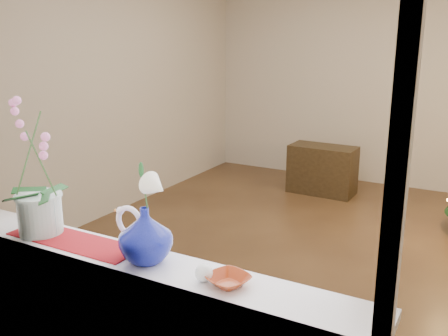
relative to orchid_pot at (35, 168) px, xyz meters
The scene contains 14 objects.
ground 2.75m from the orchid_pot, 76.11° to the left, with size 5.00×5.00×0.00m, color #3A2617.
wall_back 4.91m from the orchid_pot, 83.13° to the left, with size 4.50×0.10×2.70m, color beige.
wall_front 0.61m from the orchid_pot, 12.17° to the right, with size 4.50×0.10×2.70m, color beige.
wall_left 2.90m from the orchid_pot, 125.02° to the left, with size 0.10×5.00×2.70m, color beige.
windowsill 0.69m from the orchid_pot, ahead, with size 2.20×0.26×0.04m, color white.
window_frame 0.74m from the orchid_pot, ahead, with size 2.22×0.06×1.60m, color white, non-canonical shape.
runner 0.39m from the orchid_pot, ahead, with size 0.70×0.20×0.01m, color maroon.
orchid_pot is the anchor object (origin of this frame).
swan 0.64m from the orchid_pot, ahead, with size 0.26×0.12×0.22m, color white, non-canonical shape.
blue_vase 0.67m from the orchid_pot, ahead, with size 0.27×0.27×0.28m, color #070E61.
lily 0.65m from the orchid_pot, ahead, with size 0.16×0.09×0.21m, color white, non-canonical shape.
paperweight 1.00m from the orchid_pot, ahead, with size 0.07×0.07×0.07m, color white.
amber_dish 1.10m from the orchid_pot, ahead, with size 0.14×0.14×0.03m, color #963111.
side_table 4.22m from the orchid_pot, 88.55° to the left, with size 0.78×0.39×0.59m, color black.
Camera 1 is at (1.32, -3.94, 1.87)m, focal length 40.00 mm.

